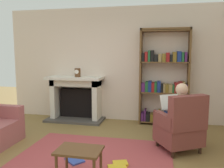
% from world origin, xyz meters
% --- Properties ---
extents(ground, '(14.00, 14.00, 0.00)m').
position_xyz_m(ground, '(0.00, 0.00, 0.00)').
color(ground, olive).
extents(back_wall, '(5.60, 0.10, 2.70)m').
position_xyz_m(back_wall, '(0.00, 2.55, 1.35)').
color(back_wall, beige).
rests_on(back_wall, ground).
extents(area_rug, '(2.40, 1.80, 0.01)m').
position_xyz_m(area_rug, '(0.00, 0.30, 0.01)').
color(area_rug, '#A34143').
rests_on(area_rug, ground).
extents(fireplace, '(1.37, 0.64, 1.06)m').
position_xyz_m(fireplace, '(-1.03, 2.30, 0.57)').
color(fireplace, '#4C4742').
rests_on(fireplace, ground).
extents(mantel_clock, '(0.14, 0.14, 0.20)m').
position_xyz_m(mantel_clock, '(-0.95, 2.20, 1.17)').
color(mantel_clock, brown).
rests_on(mantel_clock, fireplace).
extents(bookshelf, '(1.09, 0.32, 2.16)m').
position_xyz_m(bookshelf, '(1.06, 2.33, 1.00)').
color(bookshelf, brown).
rests_on(bookshelf, ground).
extents(armchair_reading, '(0.87, 0.86, 0.97)m').
position_xyz_m(armchair_reading, '(1.33, 0.85, 0.42)').
color(armchair_reading, '#331E14').
rests_on(armchair_reading, ground).
extents(seated_reader, '(0.54, 0.59, 1.14)m').
position_xyz_m(seated_reader, '(1.27, 0.95, 0.62)').
color(seated_reader, silver).
rests_on(seated_reader, ground).
extents(side_table, '(0.56, 0.39, 0.43)m').
position_xyz_m(side_table, '(0.02, -0.38, 0.36)').
color(side_table, brown).
rests_on(side_table, ground).
extents(scattered_books, '(1.00, 0.41, 0.03)m').
position_xyz_m(scattered_books, '(0.20, 0.10, 0.03)').
color(scattered_books, gold).
rests_on(scattered_books, area_rug).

